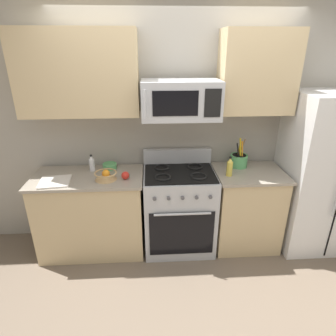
{
  "coord_description": "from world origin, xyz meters",
  "views": [
    {
      "loc": [
        -0.3,
        -2.1,
        2.15
      ],
      "look_at": [
        -0.13,
        0.5,
        1.03
      ],
      "focal_mm": 30.36,
      "sensor_mm": 36.0,
      "label": 1
    }
  ],
  "objects_px": {
    "fruit_basket": "(106,175)",
    "refrigerator": "(323,174)",
    "bottle_oil": "(230,167)",
    "apple_loose": "(125,175)",
    "microwave": "(181,100)",
    "prep_bowl": "(110,166)",
    "range_oven": "(179,209)",
    "cutting_board": "(55,182)",
    "utensil_crock": "(239,160)",
    "bottle_vinegar": "(92,164)"
  },
  "relations": [
    {
      "from": "refrigerator",
      "to": "apple_loose",
      "type": "height_order",
      "value": "refrigerator"
    },
    {
      "from": "bottle_vinegar",
      "to": "bottle_oil",
      "type": "distance_m",
      "value": 1.46
    },
    {
      "from": "bottle_vinegar",
      "to": "range_oven",
      "type": "bearing_deg",
      "value": -8.69
    },
    {
      "from": "bottle_vinegar",
      "to": "refrigerator",
      "type": "bearing_deg",
      "value": -3.66
    },
    {
      "from": "microwave",
      "to": "prep_bowl",
      "type": "bearing_deg",
      "value": 167.94
    },
    {
      "from": "refrigerator",
      "to": "bottle_vinegar",
      "type": "relative_size",
      "value": 9.72
    },
    {
      "from": "range_oven",
      "to": "microwave",
      "type": "bearing_deg",
      "value": 90.04
    },
    {
      "from": "cutting_board",
      "to": "bottle_oil",
      "type": "relative_size",
      "value": 1.39
    },
    {
      "from": "bottle_oil",
      "to": "microwave",
      "type": "bearing_deg",
      "value": 167.92
    },
    {
      "from": "range_oven",
      "to": "microwave",
      "type": "height_order",
      "value": "microwave"
    },
    {
      "from": "range_oven",
      "to": "cutting_board",
      "type": "xyz_separation_m",
      "value": [
        -1.25,
        -0.13,
        0.44
      ]
    },
    {
      "from": "range_oven",
      "to": "cutting_board",
      "type": "relative_size",
      "value": 3.75
    },
    {
      "from": "fruit_basket",
      "to": "bottle_vinegar",
      "type": "bearing_deg",
      "value": 126.91
    },
    {
      "from": "fruit_basket",
      "to": "prep_bowl",
      "type": "distance_m",
      "value": 0.28
    },
    {
      "from": "refrigerator",
      "to": "utensil_crock",
      "type": "bearing_deg",
      "value": 169.02
    },
    {
      "from": "fruit_basket",
      "to": "apple_loose",
      "type": "distance_m",
      "value": 0.2
    },
    {
      "from": "utensil_crock",
      "to": "fruit_basket",
      "type": "relative_size",
      "value": 1.49
    },
    {
      "from": "microwave",
      "to": "apple_loose",
      "type": "height_order",
      "value": "microwave"
    },
    {
      "from": "utensil_crock",
      "to": "bottle_oil",
      "type": "xyz_separation_m",
      "value": [
        -0.17,
        -0.24,
        0.02
      ]
    },
    {
      "from": "microwave",
      "to": "prep_bowl",
      "type": "relative_size",
      "value": 4.89
    },
    {
      "from": "range_oven",
      "to": "microwave",
      "type": "relative_size",
      "value": 1.45
    },
    {
      "from": "microwave",
      "to": "utensil_crock",
      "type": "xyz_separation_m",
      "value": [
        0.68,
        0.13,
        -0.69
      ]
    },
    {
      "from": "range_oven",
      "to": "apple_loose",
      "type": "distance_m",
      "value": 0.74
    },
    {
      "from": "utensil_crock",
      "to": "cutting_board",
      "type": "xyz_separation_m",
      "value": [
        -1.93,
        -0.29,
        -0.07
      ]
    },
    {
      "from": "fruit_basket",
      "to": "refrigerator",
      "type": "bearing_deg",
      "value": 1.88
    },
    {
      "from": "range_oven",
      "to": "bottle_vinegar",
      "type": "xyz_separation_m",
      "value": [
        -0.93,
        0.14,
        0.52
      ]
    },
    {
      "from": "fruit_basket",
      "to": "prep_bowl",
      "type": "bearing_deg",
      "value": 89.16
    },
    {
      "from": "fruit_basket",
      "to": "bottle_oil",
      "type": "xyz_separation_m",
      "value": [
        1.26,
        0.01,
        0.05
      ]
    },
    {
      "from": "bottle_vinegar",
      "to": "fruit_basket",
      "type": "bearing_deg",
      "value": -53.09
    },
    {
      "from": "range_oven",
      "to": "bottle_vinegar",
      "type": "bearing_deg",
      "value": 171.31
    },
    {
      "from": "microwave",
      "to": "prep_bowl",
      "type": "xyz_separation_m",
      "value": [
        -0.75,
        0.16,
        -0.74
      ]
    },
    {
      "from": "bottle_oil",
      "to": "utensil_crock",
      "type": "bearing_deg",
      "value": 54.86
    },
    {
      "from": "range_oven",
      "to": "cutting_board",
      "type": "height_order",
      "value": "range_oven"
    },
    {
      "from": "refrigerator",
      "to": "bottle_oil",
      "type": "xyz_separation_m",
      "value": [
        -1.06,
        -0.07,
        0.13
      ]
    },
    {
      "from": "utensil_crock",
      "to": "cutting_board",
      "type": "relative_size",
      "value": 1.16
    },
    {
      "from": "fruit_basket",
      "to": "bottle_vinegar",
      "type": "xyz_separation_m",
      "value": [
        -0.18,
        0.24,
        0.03
      ]
    },
    {
      "from": "utensil_crock",
      "to": "bottle_vinegar",
      "type": "relative_size",
      "value": 1.88
    },
    {
      "from": "utensil_crock",
      "to": "bottle_oil",
      "type": "bearing_deg",
      "value": -125.14
    },
    {
      "from": "range_oven",
      "to": "prep_bowl",
      "type": "distance_m",
      "value": 0.91
    },
    {
      "from": "range_oven",
      "to": "utensil_crock",
      "type": "distance_m",
      "value": 0.86
    },
    {
      "from": "apple_loose",
      "to": "cutting_board",
      "type": "xyz_separation_m",
      "value": [
        -0.69,
        -0.03,
        -0.03
      ]
    },
    {
      "from": "refrigerator",
      "to": "prep_bowl",
      "type": "xyz_separation_m",
      "value": [
        -2.32,
        0.2,
        0.07
      ]
    },
    {
      "from": "microwave",
      "to": "bottle_oil",
      "type": "distance_m",
      "value": 0.85
    },
    {
      "from": "apple_loose",
      "to": "cutting_board",
      "type": "distance_m",
      "value": 0.69
    },
    {
      "from": "refrigerator",
      "to": "utensil_crock",
      "type": "height_order",
      "value": "refrigerator"
    },
    {
      "from": "refrigerator",
      "to": "bottle_oil",
      "type": "height_order",
      "value": "refrigerator"
    },
    {
      "from": "bottle_oil",
      "to": "prep_bowl",
      "type": "distance_m",
      "value": 1.29
    },
    {
      "from": "range_oven",
      "to": "fruit_basket",
      "type": "relative_size",
      "value": 4.82
    },
    {
      "from": "cutting_board",
      "to": "microwave",
      "type": "bearing_deg",
      "value": 7.23
    },
    {
      "from": "microwave",
      "to": "cutting_board",
      "type": "height_order",
      "value": "microwave"
    }
  ]
}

